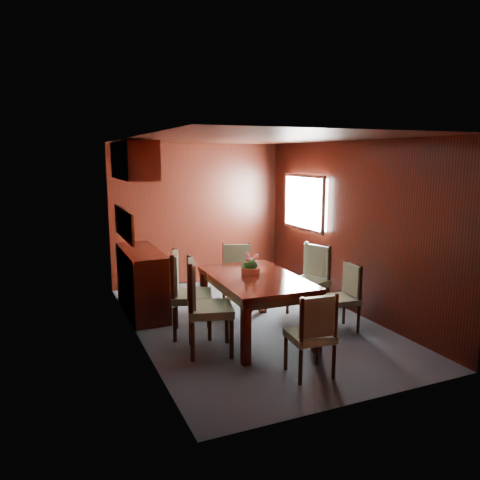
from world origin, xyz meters
name	(u,v)px	position (x,y,z in m)	size (l,w,h in m)	color
ground	(252,322)	(0.00, 0.00, 0.00)	(4.50, 4.50, 0.00)	#3C4652
room_shell	(235,199)	(-0.10, 0.33, 1.63)	(3.06, 4.52, 2.41)	black
sideboard	(142,281)	(-1.25, 1.00, 0.45)	(0.48, 1.40, 0.90)	black
dining_table	(256,285)	(-0.15, -0.41, 0.64)	(1.03, 1.62, 0.75)	black
chair_left_near	(203,301)	(-0.91, -0.65, 0.60)	(0.61, 0.62, 1.08)	black
chair_left_far	(185,289)	(-0.93, -0.06, 0.59)	(0.61, 0.63, 1.06)	black
chair_right_near	(345,293)	(0.97, -0.68, 0.48)	(0.43, 0.45, 0.86)	black
chair_right_far	(312,275)	(0.93, 0.03, 0.54)	(0.58, 0.59, 0.98)	black
chair_head	(313,331)	(-0.10, -1.66, 0.49)	(0.45, 0.43, 0.88)	black
chair_foot	(237,273)	(0.07, 0.68, 0.52)	(0.57, 0.56, 0.94)	black
flower_centerpiece	(251,264)	(-0.14, -0.24, 0.87)	(0.25, 0.25, 0.25)	#B44A37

